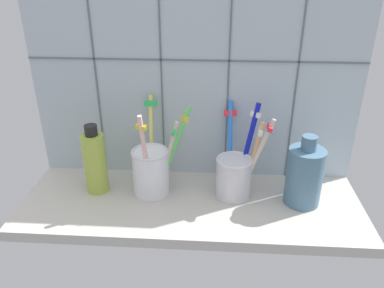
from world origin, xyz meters
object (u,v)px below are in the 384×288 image
(toothbrush_cup_left, at_px, (152,169))
(soap_bottle, at_px, (95,162))
(toothbrush_cup_right, at_px, (235,173))
(ceramic_vase, at_px, (304,175))

(toothbrush_cup_left, xyz_separation_m, soap_bottle, (-0.11, -0.00, 0.01))
(toothbrush_cup_right, xyz_separation_m, ceramic_vase, (0.12, -0.02, 0.01))
(toothbrush_cup_right, distance_m, soap_bottle, 0.27)
(toothbrush_cup_left, bearing_deg, soap_bottle, -179.49)
(toothbrush_cup_right, height_order, ceramic_vase, toothbrush_cup_right)
(ceramic_vase, bearing_deg, soap_bottle, 177.77)
(toothbrush_cup_right, relative_size, soap_bottle, 1.25)
(ceramic_vase, bearing_deg, toothbrush_cup_left, 176.72)
(soap_bottle, bearing_deg, ceramic_vase, -2.23)
(toothbrush_cup_left, height_order, ceramic_vase, toothbrush_cup_left)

